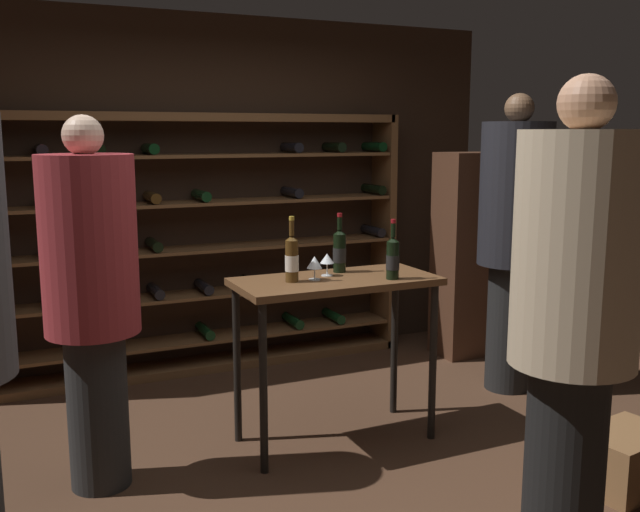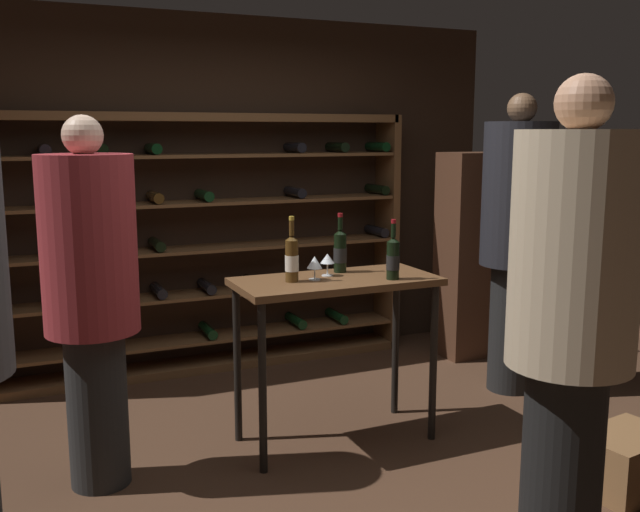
{
  "view_description": "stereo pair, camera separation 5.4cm",
  "coord_description": "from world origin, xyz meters",
  "px_view_note": "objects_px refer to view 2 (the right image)",
  "views": [
    {
      "loc": [
        -1.51,
        -3.25,
        1.79
      ],
      "look_at": [
        0.11,
        0.3,
        1.11
      ],
      "focal_mm": 40.27,
      "sensor_mm": 36.0,
      "label": 1
    },
    {
      "loc": [
        -1.46,
        -3.28,
        1.79
      ],
      "look_at": [
        0.11,
        0.3,
        1.11
      ],
      "focal_mm": 40.27,
      "sensor_mm": 36.0,
      "label": 2
    }
  ],
  "objects_px": {
    "person_guest_blue_shirt": "(516,230)",
    "wine_glass_stemmed_right": "(327,260)",
    "person_bystander_red_print": "(91,288)",
    "wine_bottle_black_capsule": "(340,251)",
    "wine_bottle_green_slim": "(292,258)",
    "wine_rack": "(204,244)",
    "display_cabinet": "(469,255)",
    "wine_bottle_amber_reserve": "(393,258)",
    "person_host_in_suit": "(571,307)",
    "wine_glass_stemmed_left": "(315,263)",
    "wine_crate": "(625,461)",
    "tasting_table": "(336,300)"
  },
  "relations": [
    {
      "from": "person_guest_blue_shirt",
      "to": "wine_bottle_green_slim",
      "type": "distance_m",
      "value": 1.77
    },
    {
      "from": "wine_rack",
      "to": "person_bystander_red_print",
      "type": "height_order",
      "value": "wine_rack"
    },
    {
      "from": "wine_rack",
      "to": "wine_glass_stemmed_left",
      "type": "bearing_deg",
      "value": -82.06
    },
    {
      "from": "person_bystander_red_print",
      "to": "wine_bottle_green_slim",
      "type": "relative_size",
      "value": 5.13
    },
    {
      "from": "wine_bottle_amber_reserve",
      "to": "wine_glass_stemmed_left",
      "type": "distance_m",
      "value": 0.44
    },
    {
      "from": "wine_bottle_amber_reserve",
      "to": "wine_rack",
      "type": "bearing_deg",
      "value": 109.82
    },
    {
      "from": "tasting_table",
      "to": "wine_bottle_amber_reserve",
      "type": "relative_size",
      "value": 3.38
    },
    {
      "from": "wine_bottle_amber_reserve",
      "to": "wine_glass_stemmed_right",
      "type": "xyz_separation_m",
      "value": [
        -0.3,
        0.24,
        -0.03
      ]
    },
    {
      "from": "person_host_in_suit",
      "to": "wine_bottle_green_slim",
      "type": "bearing_deg",
      "value": -109.39
    },
    {
      "from": "person_host_in_suit",
      "to": "wine_glass_stemmed_right",
      "type": "xyz_separation_m",
      "value": [
        -0.36,
        1.56,
        -0.04
      ]
    },
    {
      "from": "wine_bottle_amber_reserve",
      "to": "wine_bottle_green_slim",
      "type": "relative_size",
      "value": 0.93
    },
    {
      "from": "tasting_table",
      "to": "wine_glass_stemmed_right",
      "type": "relative_size",
      "value": 8.82
    },
    {
      "from": "person_guest_blue_shirt",
      "to": "person_host_in_suit",
      "type": "distance_m",
      "value": 2.1
    },
    {
      "from": "wine_crate",
      "to": "display_cabinet",
      "type": "height_order",
      "value": "display_cabinet"
    },
    {
      "from": "person_bystander_red_print",
      "to": "display_cabinet",
      "type": "xyz_separation_m",
      "value": [
        3.01,
        1.07,
        -0.22
      ]
    },
    {
      "from": "wine_rack",
      "to": "wine_glass_stemmed_left",
      "type": "relative_size",
      "value": 23.43
    },
    {
      "from": "wine_bottle_amber_reserve",
      "to": "wine_glass_stemmed_right",
      "type": "relative_size",
      "value": 2.61
    },
    {
      "from": "person_bystander_red_print",
      "to": "wine_bottle_black_capsule",
      "type": "distance_m",
      "value": 1.44
    },
    {
      "from": "wine_glass_stemmed_right",
      "to": "wine_bottle_green_slim",
      "type": "bearing_deg",
      "value": -164.23
    },
    {
      "from": "display_cabinet",
      "to": "wine_bottle_amber_reserve",
      "type": "bearing_deg",
      "value": -138.54
    },
    {
      "from": "tasting_table",
      "to": "wine_glass_stemmed_left",
      "type": "height_order",
      "value": "wine_glass_stemmed_left"
    },
    {
      "from": "wine_bottle_green_slim",
      "to": "wine_glass_stemmed_left",
      "type": "height_order",
      "value": "wine_bottle_green_slim"
    },
    {
      "from": "wine_crate",
      "to": "wine_bottle_amber_reserve",
      "type": "relative_size",
      "value": 1.41
    },
    {
      "from": "wine_crate",
      "to": "wine_glass_stemmed_right",
      "type": "relative_size",
      "value": 3.68
    },
    {
      "from": "wine_bottle_amber_reserve",
      "to": "wine_glass_stemmed_right",
      "type": "distance_m",
      "value": 0.38
    },
    {
      "from": "wine_rack",
      "to": "wine_bottle_green_slim",
      "type": "height_order",
      "value": "wine_rack"
    },
    {
      "from": "person_host_in_suit",
      "to": "display_cabinet",
      "type": "bearing_deg",
      "value": -159.06
    },
    {
      "from": "wine_rack",
      "to": "person_guest_blue_shirt",
      "type": "distance_m",
      "value": 2.27
    },
    {
      "from": "person_guest_blue_shirt",
      "to": "wine_glass_stemmed_right",
      "type": "bearing_deg",
      "value": 36.05
    },
    {
      "from": "wine_rack",
      "to": "tasting_table",
      "type": "bearing_deg",
      "value": -77.58
    },
    {
      "from": "wine_bottle_amber_reserve",
      "to": "wine_bottle_black_capsule",
      "type": "height_order",
      "value": "wine_bottle_black_capsule"
    },
    {
      "from": "person_guest_blue_shirt",
      "to": "wine_glass_stemmed_left",
      "type": "relative_size",
      "value": 15.15
    },
    {
      "from": "person_bystander_red_print",
      "to": "wine_glass_stemmed_left",
      "type": "xyz_separation_m",
      "value": [
        1.2,
        -0.0,
        0.03
      ]
    },
    {
      "from": "wine_rack",
      "to": "display_cabinet",
      "type": "xyz_separation_m",
      "value": [
        2.03,
        -0.51,
        -0.15
      ]
    },
    {
      "from": "person_bystander_red_print",
      "to": "display_cabinet",
      "type": "distance_m",
      "value": 3.2
    },
    {
      "from": "person_host_in_suit",
      "to": "wine_bottle_amber_reserve",
      "type": "height_order",
      "value": "person_host_in_suit"
    },
    {
      "from": "person_bystander_red_print",
      "to": "wine_bottle_amber_reserve",
      "type": "bearing_deg",
      "value": 143.6
    },
    {
      "from": "wine_bottle_green_slim",
      "to": "wine_glass_stemmed_left",
      "type": "distance_m",
      "value": 0.14
    },
    {
      "from": "wine_bottle_amber_reserve",
      "to": "wine_bottle_black_capsule",
      "type": "bearing_deg",
      "value": 120.35
    },
    {
      "from": "display_cabinet",
      "to": "wine_bottle_amber_reserve",
      "type": "relative_size",
      "value": 4.81
    },
    {
      "from": "wine_glass_stemmed_left",
      "to": "display_cabinet",
      "type": "bearing_deg",
      "value": 30.71
    },
    {
      "from": "person_guest_blue_shirt",
      "to": "wine_glass_stemmed_right",
      "type": "relative_size",
      "value": 15.7
    },
    {
      "from": "display_cabinet",
      "to": "wine_glass_stemmed_left",
      "type": "height_order",
      "value": "display_cabinet"
    },
    {
      "from": "wine_rack",
      "to": "wine_glass_stemmed_right",
      "type": "relative_size",
      "value": 24.27
    },
    {
      "from": "tasting_table",
      "to": "wine_glass_stemmed_right",
      "type": "bearing_deg",
      "value": 102.22
    },
    {
      "from": "wine_rack",
      "to": "wine_bottle_amber_reserve",
      "type": "relative_size",
      "value": 9.3
    },
    {
      "from": "display_cabinet",
      "to": "wine_bottle_black_capsule",
      "type": "distance_m",
      "value": 1.85
    },
    {
      "from": "wine_glass_stemmed_left",
      "to": "person_bystander_red_print",
      "type": "bearing_deg",
      "value": 179.92
    },
    {
      "from": "person_guest_blue_shirt",
      "to": "wine_bottle_green_slim",
      "type": "bearing_deg",
      "value": 37.26
    },
    {
      "from": "wine_glass_stemmed_left",
      "to": "wine_glass_stemmed_right",
      "type": "height_order",
      "value": "wine_glass_stemmed_left"
    }
  ]
}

